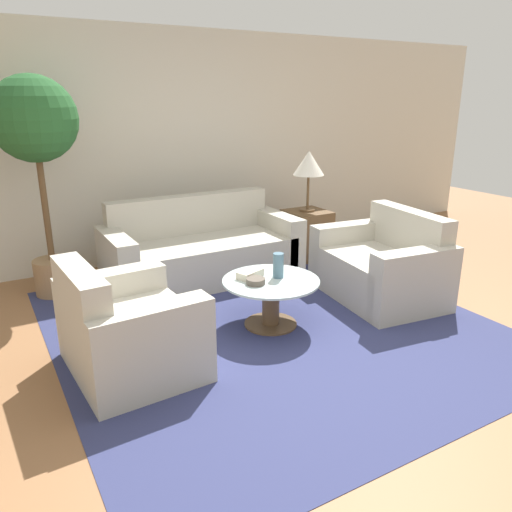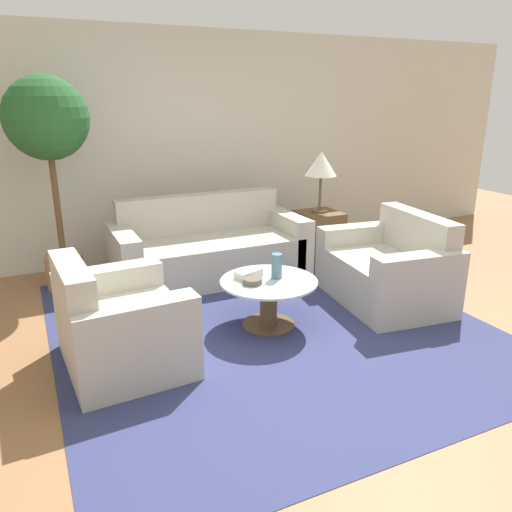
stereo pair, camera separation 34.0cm
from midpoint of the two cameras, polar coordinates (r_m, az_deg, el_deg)
ground_plane at (r=3.78m, az=7.65°, el=-11.98°), size 14.00×14.00×0.00m
wall_back at (r=6.01m, az=-7.51°, el=12.27°), size 10.00×0.06×2.60m
rug at (r=4.30m, az=3.71°, el=-7.90°), size 3.44×3.61×0.01m
sofa_main at (r=5.36m, az=-3.63°, el=0.60°), size 2.01×0.88×0.85m
armchair at (r=3.68m, az=-13.20°, el=-8.16°), size 0.87×1.03×0.82m
loveseat at (r=4.92m, az=17.01°, el=-1.76°), size 0.98×1.31×0.83m
coffee_table at (r=4.19m, az=3.79°, el=-4.67°), size 0.81×0.81×0.41m
side_table at (r=5.98m, az=8.77°, el=2.30°), size 0.47×0.47×0.57m
table_lamp at (r=5.81m, az=9.16°, el=10.21°), size 0.36×0.36×0.70m
potted_plant at (r=5.08m, az=-20.87°, el=12.86°), size 0.77×0.77×2.06m
vase at (r=4.16m, az=4.72°, el=-1.18°), size 0.09×0.09×0.21m
bowl at (r=4.05m, az=2.00°, el=-2.92°), size 0.16×0.16×0.05m
book_stack at (r=4.19m, az=1.47°, el=-2.06°), size 0.26×0.19×0.06m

